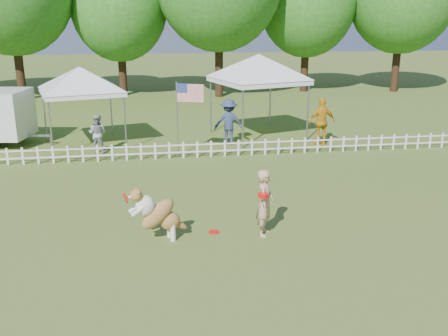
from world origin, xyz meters
The scene contains 14 objects.
ground centered at (0.00, 0.00, 0.00)m, with size 120.00×120.00×0.00m, color #456720.
picket_fence centered at (0.00, 7.00, 0.30)m, with size 22.00×0.08×0.60m, color silver, non-canonical shape.
handler centered at (1.15, 0.18, 0.79)m, with size 0.57×0.38×1.57m, color tan.
dog centered at (-1.27, 0.17, 0.66)m, with size 1.29×0.43×1.33m, color brown, non-canonical shape.
frisbee_on_turf centered at (0.01, 0.45, 0.01)m, with size 0.26×0.26×0.02m, color red.
canopy_tent_left centered at (-3.94, 9.46, 1.50)m, with size 2.90×2.90×3.00m, color white, non-canonical shape.
canopy_tent_right centered at (3.09, 9.96, 1.67)m, with size 3.23×3.23×3.34m, color white, non-canonical shape.
flag_pole centered at (-0.42, 7.26, 1.35)m, with size 1.03×0.11×2.69m, color gray, non-canonical shape.
spectator_a centered at (-3.33, 8.26, 0.72)m, with size 0.70×0.55×1.45m, color #9A9A9F.
spectator_b centered at (1.69, 8.78, 0.90)m, with size 1.16×0.67×1.80m, color navy.
spectator_c centered at (5.26, 8.13, 0.93)m, with size 1.09×0.45×1.85m, color orange.
tree_center_left centered at (-3.00, 22.50, 4.90)m, with size 6.00×6.00×9.80m, color #2B641C, non-canonical shape.
tree_right centered at (9.00, 22.50, 5.20)m, with size 6.20×6.20×10.40m, color #2B641C, non-canonical shape.
tree_far_right centered at (15.00, 21.50, 5.70)m, with size 7.00×7.00×11.40m, color #2B641C, non-canonical shape.
Camera 1 is at (-1.35, -10.26, 4.88)m, focal length 40.00 mm.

